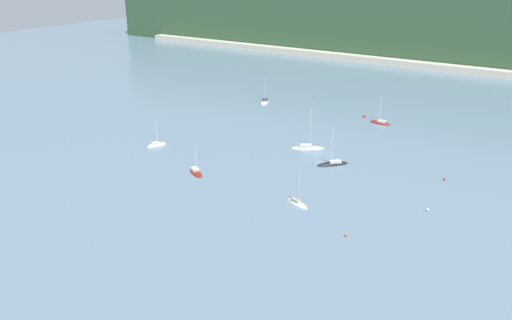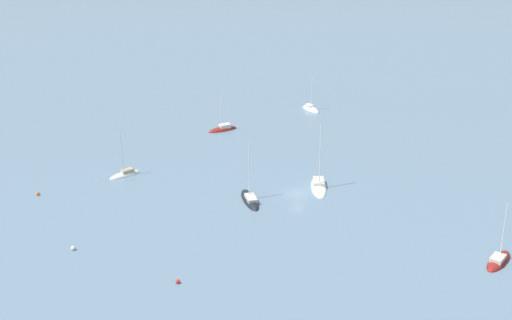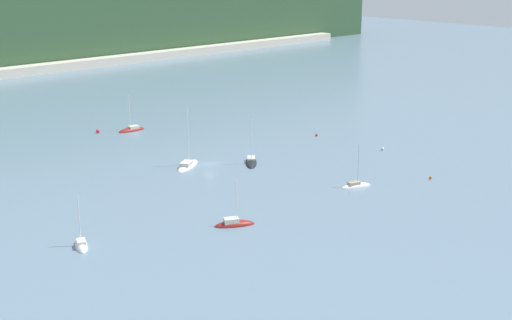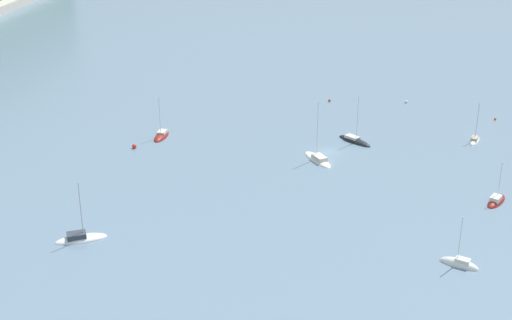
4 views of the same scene
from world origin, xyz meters
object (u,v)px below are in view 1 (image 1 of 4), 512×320
(mooring_buoy_1, at_px, (444,179))
(mooring_buoy_2, at_px, (364,116))
(sailboat_6, at_px, (308,148))
(mooring_buoy_0, at_px, (346,235))
(mooring_buoy_3, at_px, (428,210))
(sailboat_2, at_px, (380,123))
(sailboat_4, at_px, (196,173))
(sailboat_1, at_px, (157,146))
(sailboat_5, at_px, (265,102))
(sailboat_0, at_px, (297,204))
(sailboat_3, at_px, (333,164))

(mooring_buoy_1, height_order, mooring_buoy_2, mooring_buoy_2)
(sailboat_6, xyz_separation_m, mooring_buoy_0, (27.94, -37.57, 0.14))
(mooring_buoy_1, distance_m, mooring_buoy_3, 17.98)
(sailboat_2, relative_size, sailboat_4, 1.22)
(sailboat_1, distance_m, mooring_buoy_1, 75.41)
(sailboat_4, relative_size, mooring_buoy_1, 13.41)
(sailboat_5, bearing_deg, mooring_buoy_0, 16.16)
(sailboat_2, height_order, sailboat_4, sailboat_2)
(sailboat_0, height_order, sailboat_1, sailboat_0)
(sailboat_3, distance_m, mooring_buoy_2, 44.04)
(sailboat_4, height_order, sailboat_5, sailboat_5)
(mooring_buoy_2, relative_size, mooring_buoy_3, 1.39)
(sailboat_1, xyz_separation_m, mooring_buoy_0, (63.92, -16.28, 0.19))
(sailboat_5, bearing_deg, sailboat_2, 62.89)
(mooring_buoy_1, relative_size, mooring_buoy_3, 0.93)
(sailboat_1, relative_size, mooring_buoy_1, 14.45)
(sailboat_0, height_order, sailboat_4, sailboat_0)
(sailboat_0, bearing_deg, sailboat_6, 133.12)
(sailboat_2, xyz_separation_m, mooring_buoy_3, (29.25, -51.52, 0.22))
(sailboat_5, height_order, mooring_buoy_1, sailboat_5)
(sailboat_4, bearing_deg, sailboat_1, -173.55)
(mooring_buoy_2, bearing_deg, sailboat_4, -103.71)
(sailboat_4, distance_m, mooring_buoy_1, 58.86)
(mooring_buoy_1, bearing_deg, mooring_buoy_3, -86.28)
(sailboat_4, distance_m, mooring_buoy_2, 68.29)
(sailboat_4, height_order, mooring_buoy_0, sailboat_4)
(sailboat_6, bearing_deg, sailboat_1, 178.77)
(sailboat_1, height_order, sailboat_5, sailboat_5)
(mooring_buoy_2, height_order, mooring_buoy_3, mooring_buoy_2)
(sailboat_1, xyz_separation_m, mooring_buoy_1, (72.66, 20.16, 0.20))
(sailboat_6, height_order, mooring_buoy_1, sailboat_6)
(sailboat_0, height_order, mooring_buoy_0, sailboat_0)
(mooring_buoy_0, distance_m, mooring_buoy_3, 20.99)
(sailboat_1, bearing_deg, mooring_buoy_0, -79.63)
(sailboat_3, distance_m, mooring_buoy_0, 35.16)
(sailboat_6, height_order, mooring_buoy_2, sailboat_6)
(sailboat_0, bearing_deg, mooring_buoy_2, 119.24)
(sailboat_1, xyz_separation_m, sailboat_5, (0.52, 54.99, 0.05))
(sailboat_4, bearing_deg, sailboat_5, 137.06)
(sailboat_2, relative_size, sailboat_6, 0.80)
(sailboat_3, height_order, mooring_buoy_3, sailboat_3)
(sailboat_1, bearing_deg, sailboat_0, -76.39)
(sailboat_4, height_order, mooring_buoy_3, sailboat_4)
(sailboat_2, distance_m, mooring_buoy_3, 59.25)
(sailboat_1, height_order, mooring_buoy_3, sailboat_1)
(sailboat_5, bearing_deg, sailboat_3, 23.18)
(sailboat_6, xyz_separation_m, mooring_buoy_3, (37.85, -19.06, 0.17))
(sailboat_4, height_order, mooring_buoy_1, sailboat_4)
(sailboat_5, distance_m, mooring_buoy_1, 80.11)
(mooring_buoy_0, bearing_deg, mooring_buoy_1, 76.51)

